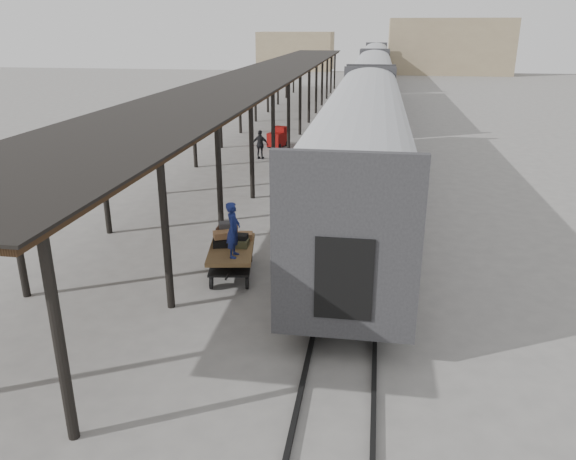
# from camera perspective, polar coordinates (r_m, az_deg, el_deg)

# --- Properties ---
(ground) EXTENTS (160.00, 160.00, 0.00)m
(ground) POSITION_cam_1_polar(r_m,az_deg,el_deg) (16.43, -4.93, -4.90)
(ground) COLOR slate
(ground) RESTS_ON ground
(train) EXTENTS (3.45, 76.01, 4.01)m
(train) POSITION_cam_1_polar(r_m,az_deg,el_deg) (48.43, 8.54, 14.83)
(train) COLOR silver
(train) RESTS_ON ground
(canopy) EXTENTS (4.90, 64.30, 4.15)m
(canopy) POSITION_cam_1_polar(r_m,az_deg,el_deg) (39.20, -1.63, 15.78)
(canopy) COLOR #422B19
(canopy) RESTS_ON ground
(rails) EXTENTS (1.54, 150.00, 0.12)m
(rails) POSITION_cam_1_polar(r_m,az_deg,el_deg) (48.93, 8.39, 11.78)
(rails) COLOR black
(rails) RESTS_ON ground
(building_far) EXTENTS (18.00, 10.00, 8.00)m
(building_far) POSITION_cam_1_polar(r_m,az_deg,el_deg) (93.07, 15.98, 17.51)
(building_far) COLOR tan
(building_far) RESTS_ON ground
(building_left) EXTENTS (12.00, 8.00, 6.00)m
(building_left) POSITION_cam_1_polar(r_m,az_deg,el_deg) (97.49, 0.82, 17.73)
(building_left) COLOR tan
(building_left) RESTS_ON ground
(baggage_cart) EXTENTS (1.62, 2.57, 0.86)m
(baggage_cart) POSITION_cam_1_polar(r_m,az_deg,el_deg) (16.45, -5.75, -2.43)
(baggage_cart) COLOR brown
(baggage_cart) RESTS_ON ground
(suitcase_stack) EXTENTS (1.20, 1.14, 0.59)m
(suitcase_stack) POSITION_cam_1_polar(r_m,az_deg,el_deg) (16.63, -5.90, -0.64)
(suitcase_stack) COLOR #3B3A3D
(suitcase_stack) RESTS_ON baggage_cart
(luggage_tug) EXTENTS (1.17, 1.51, 1.18)m
(luggage_tug) POSITION_cam_1_polar(r_m,az_deg,el_deg) (34.36, -1.03, 9.35)
(luggage_tug) COLOR maroon
(luggage_tug) RESTS_ON ground
(porter) EXTENTS (0.39, 0.58, 1.58)m
(porter) POSITION_cam_1_polar(r_m,az_deg,el_deg) (15.44, -5.58, 0.03)
(porter) COLOR navy
(porter) RESTS_ON baggage_cart
(pedestrian) EXTENTS (0.98, 0.55, 1.58)m
(pedestrian) POSITION_cam_1_polar(r_m,az_deg,el_deg) (31.08, -2.82, 8.65)
(pedestrian) COLOR black
(pedestrian) RESTS_ON ground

